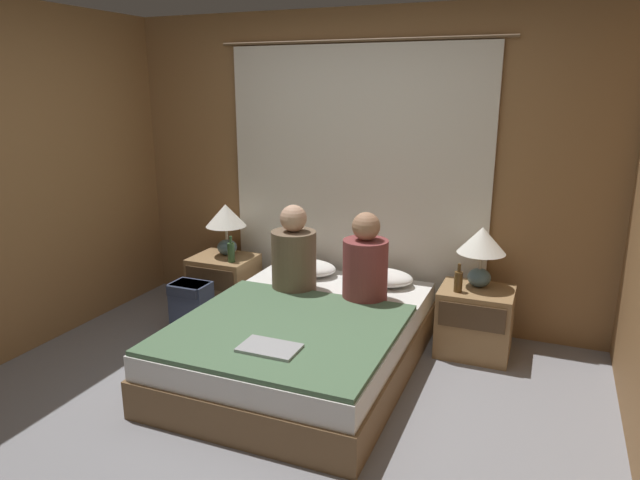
% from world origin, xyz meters
% --- Properties ---
extents(ground_plane, '(16.00, 16.00, 0.00)m').
position_xyz_m(ground_plane, '(0.00, 0.00, 0.00)').
color(ground_plane, gray).
extents(wall_back, '(4.13, 0.06, 2.50)m').
position_xyz_m(wall_back, '(0.00, 1.82, 1.25)').
color(wall_back, olive).
rests_on(wall_back, ground_plane).
extents(curtain_panel, '(2.36, 0.02, 2.26)m').
position_xyz_m(curtain_panel, '(0.00, 1.76, 1.13)').
color(curtain_panel, silver).
rests_on(curtain_panel, ground_plane).
extents(bed, '(1.45, 1.99, 0.41)m').
position_xyz_m(bed, '(0.00, 0.71, 0.20)').
color(bed, brown).
rests_on(bed, ground_plane).
extents(nightstand_left, '(0.52, 0.45, 0.50)m').
position_xyz_m(nightstand_left, '(-1.06, 1.41, 0.25)').
color(nightstand_left, '#937047').
rests_on(nightstand_left, ground_plane).
extents(nightstand_right, '(0.52, 0.45, 0.50)m').
position_xyz_m(nightstand_right, '(1.06, 1.41, 0.25)').
color(nightstand_right, '#937047').
rests_on(nightstand_right, ground_plane).
extents(lamp_left, '(0.35, 0.35, 0.45)m').
position_xyz_m(lamp_left, '(-1.06, 1.48, 0.81)').
color(lamp_left, slate).
rests_on(lamp_left, nightstand_left).
extents(lamp_right, '(0.35, 0.35, 0.45)m').
position_xyz_m(lamp_right, '(1.06, 1.48, 0.81)').
color(lamp_right, slate).
rests_on(lamp_right, nightstand_right).
extents(pillow_left, '(0.50, 0.34, 0.12)m').
position_xyz_m(pillow_left, '(-0.32, 1.50, 0.47)').
color(pillow_left, white).
rests_on(pillow_left, bed).
extents(pillow_right, '(0.50, 0.34, 0.12)m').
position_xyz_m(pillow_right, '(0.32, 1.50, 0.47)').
color(pillow_right, white).
rests_on(pillow_right, bed).
extents(blanket_on_bed, '(1.39, 1.34, 0.03)m').
position_xyz_m(blanket_on_bed, '(0.00, 0.42, 0.42)').
color(blanket_on_bed, '#4C6B4C').
rests_on(blanket_on_bed, bed).
extents(person_left_in_bed, '(0.34, 0.34, 0.66)m').
position_xyz_m(person_left_in_bed, '(-0.26, 1.12, 0.68)').
color(person_left_in_bed, brown).
rests_on(person_left_in_bed, bed).
extents(person_right_in_bed, '(0.33, 0.33, 0.65)m').
position_xyz_m(person_right_in_bed, '(0.30, 1.12, 0.68)').
color(person_right_in_bed, brown).
rests_on(person_right_in_bed, bed).
extents(beer_bottle_on_left_stand, '(0.06, 0.06, 0.22)m').
position_xyz_m(beer_bottle_on_left_stand, '(-0.92, 1.31, 0.58)').
color(beer_bottle_on_left_stand, '#2D4C28').
rests_on(beer_bottle_on_left_stand, nightstand_left).
extents(beer_bottle_on_right_stand, '(0.06, 0.06, 0.21)m').
position_xyz_m(beer_bottle_on_right_stand, '(0.94, 1.31, 0.58)').
color(beer_bottle_on_right_stand, '#513819').
rests_on(beer_bottle_on_right_stand, nightstand_right).
extents(laptop_on_bed, '(0.35, 0.22, 0.02)m').
position_xyz_m(laptop_on_bed, '(0.06, 0.09, 0.44)').
color(laptop_on_bed, '#9EA0A5').
rests_on(laptop_on_bed, blanket_on_bed).
extents(backpack_on_floor, '(0.30, 0.23, 0.42)m').
position_xyz_m(backpack_on_floor, '(-1.06, 0.92, 0.24)').
color(backpack_on_floor, '#333D56').
rests_on(backpack_on_floor, ground_plane).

